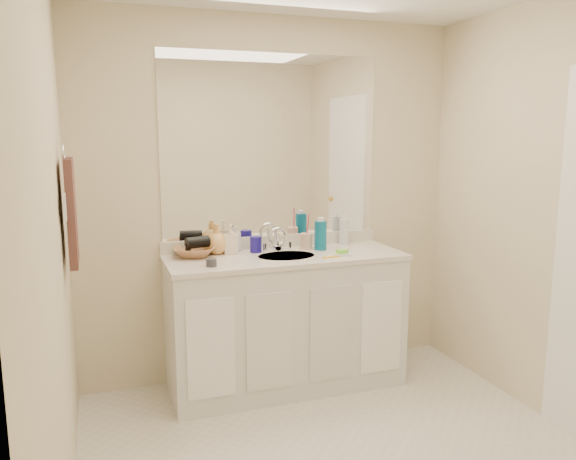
# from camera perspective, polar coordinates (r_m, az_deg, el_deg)

# --- Properties ---
(wall_back) EXTENTS (2.60, 0.02, 2.40)m
(wall_back) POSITION_cam_1_polar(r_m,az_deg,el_deg) (3.79, -1.62, 3.04)
(wall_back) COLOR beige
(wall_back) RESTS_ON floor
(wall_left) EXTENTS (0.02, 2.60, 2.40)m
(wall_left) POSITION_cam_1_polar(r_m,az_deg,el_deg) (2.34, -22.80, -2.10)
(wall_left) COLOR beige
(wall_left) RESTS_ON floor
(vanity_cabinet) EXTENTS (1.50, 0.55, 0.85)m
(vanity_cabinet) POSITION_cam_1_polar(r_m,az_deg,el_deg) (3.71, -0.26, -9.41)
(vanity_cabinet) COLOR silver
(vanity_cabinet) RESTS_ON floor
(countertop) EXTENTS (1.52, 0.57, 0.03)m
(countertop) POSITION_cam_1_polar(r_m,az_deg,el_deg) (3.59, -0.26, -2.78)
(countertop) COLOR silver
(countertop) RESTS_ON vanity_cabinet
(backsplash) EXTENTS (1.52, 0.03, 0.08)m
(backsplash) POSITION_cam_1_polar(r_m,az_deg,el_deg) (3.82, -1.53, -1.16)
(backsplash) COLOR silver
(backsplash) RESTS_ON countertop
(sink_basin) EXTENTS (0.37, 0.37, 0.02)m
(sink_basin) POSITION_cam_1_polar(r_m,az_deg,el_deg) (3.57, -0.16, -2.80)
(sink_basin) COLOR silver
(sink_basin) RESTS_ON countertop
(faucet) EXTENTS (0.02, 0.02, 0.11)m
(faucet) POSITION_cam_1_polar(r_m,az_deg,el_deg) (3.73, -1.07, -1.21)
(faucet) COLOR silver
(faucet) RESTS_ON countertop
(mirror) EXTENTS (1.48, 0.01, 1.20)m
(mirror) POSITION_cam_1_polar(r_m,az_deg,el_deg) (3.76, -1.62, 8.48)
(mirror) COLOR white
(mirror) RESTS_ON wall_back
(blue_mug) EXTENTS (0.08, 0.08, 0.11)m
(blue_mug) POSITION_cam_1_polar(r_m,az_deg,el_deg) (3.67, -3.29, -1.46)
(blue_mug) COLOR navy
(blue_mug) RESTS_ON countertop
(tan_cup) EXTENTS (0.10, 0.10, 0.11)m
(tan_cup) POSITION_cam_1_polar(r_m,az_deg,el_deg) (3.76, 1.86, -1.15)
(tan_cup) COLOR beige
(tan_cup) RESTS_ON countertop
(toothbrush) EXTENTS (0.02, 0.04, 0.18)m
(toothbrush) POSITION_cam_1_polar(r_m,az_deg,el_deg) (3.75, 2.01, 0.32)
(toothbrush) COLOR #DA3958
(toothbrush) RESTS_ON tan_cup
(mouthwash_bottle) EXTENTS (0.10, 0.10, 0.19)m
(mouthwash_bottle) POSITION_cam_1_polar(r_m,az_deg,el_deg) (3.74, 3.32, -0.55)
(mouthwash_bottle) COLOR #0B6084
(mouthwash_bottle) RESTS_ON countertop
(clear_pump_bottle) EXTENTS (0.08, 0.08, 0.18)m
(clear_pump_bottle) POSITION_cam_1_polar(r_m,az_deg,el_deg) (3.94, 5.71, -0.17)
(clear_pump_bottle) COLOR silver
(clear_pump_bottle) RESTS_ON countertop
(soap_dish) EXTENTS (0.14, 0.12, 0.01)m
(soap_dish) POSITION_cam_1_polar(r_m,az_deg,el_deg) (3.60, 5.52, -2.45)
(soap_dish) COLOR silver
(soap_dish) RESTS_ON countertop
(green_soap) EXTENTS (0.08, 0.06, 0.02)m
(green_soap) POSITION_cam_1_polar(r_m,az_deg,el_deg) (3.59, 5.53, -2.17)
(green_soap) COLOR #81E738
(green_soap) RESTS_ON soap_dish
(orange_comb) EXTENTS (0.13, 0.05, 0.01)m
(orange_comb) POSITION_cam_1_polar(r_m,az_deg,el_deg) (3.53, 4.43, -2.74)
(orange_comb) COLOR yellow
(orange_comb) RESTS_ON countertop
(dark_jar) EXTENTS (0.07, 0.07, 0.04)m
(dark_jar) POSITION_cam_1_polar(r_m,az_deg,el_deg) (3.31, -7.80, -3.29)
(dark_jar) COLOR #313237
(dark_jar) RESTS_ON countertop
(soap_bottle_white) EXTENTS (0.06, 0.06, 0.17)m
(soap_bottle_white) POSITION_cam_1_polar(r_m,az_deg,el_deg) (3.70, -5.25, -0.90)
(soap_bottle_white) COLOR silver
(soap_bottle_white) RESTS_ON countertop
(soap_bottle_cream) EXTENTS (0.10, 0.10, 0.19)m
(soap_bottle_cream) POSITION_cam_1_polar(r_m,az_deg,el_deg) (3.64, -5.83, -0.92)
(soap_bottle_cream) COLOR #F2E4C5
(soap_bottle_cream) RESTS_ON countertop
(soap_bottle_yellow) EXTENTS (0.15, 0.15, 0.19)m
(soap_bottle_yellow) POSITION_cam_1_polar(r_m,az_deg,el_deg) (3.64, -7.24, -0.91)
(soap_bottle_yellow) COLOR #E2A857
(soap_bottle_yellow) RESTS_ON countertop
(wicker_basket) EXTENTS (0.32, 0.32, 0.06)m
(wicker_basket) POSITION_cam_1_polar(r_m,az_deg,el_deg) (3.58, -9.47, -2.18)
(wicker_basket) COLOR #98643D
(wicker_basket) RESTS_ON countertop
(hair_dryer) EXTENTS (0.16, 0.10, 0.07)m
(hair_dryer) POSITION_cam_1_polar(r_m,az_deg,el_deg) (3.58, -9.19, -1.24)
(hair_dryer) COLOR black
(hair_dryer) RESTS_ON wicker_basket
(towel_ring) EXTENTS (0.01, 0.11, 0.11)m
(towel_ring) POSITION_cam_1_polar(r_m,az_deg,el_deg) (3.07, -21.86, 7.25)
(towel_ring) COLOR silver
(towel_ring) RESTS_ON wall_left
(hand_towel) EXTENTS (0.04, 0.32, 0.55)m
(hand_towel) POSITION_cam_1_polar(r_m,az_deg,el_deg) (3.09, -21.13, 1.72)
(hand_towel) COLOR #36201D
(hand_towel) RESTS_ON towel_ring
(switch_plate) EXTENTS (0.01, 0.08, 0.13)m
(switch_plate) POSITION_cam_1_polar(r_m,az_deg,el_deg) (2.89, -21.74, 2.15)
(switch_plate) COLOR white
(switch_plate) RESTS_ON wall_left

